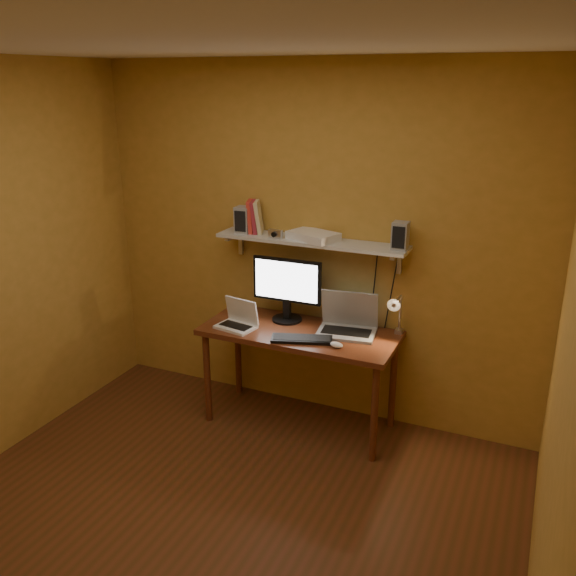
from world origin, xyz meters
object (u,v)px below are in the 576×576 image
at_px(desk, 300,341).
at_px(wall_shelf, 311,242).
at_px(desk_lamp, 396,311).
at_px(laptop, 348,322).
at_px(speaker_right, 400,236).
at_px(shelf_camera, 275,234).
at_px(router, 313,236).
at_px(netbook, 239,319).
at_px(keyboard, 302,339).
at_px(mouse, 337,345).
at_px(monitor, 287,286).
at_px(speaker_left, 243,220).

relative_size(desk, wall_shelf, 1.00).
bearing_deg(desk_lamp, laptop, -178.85).
relative_size(desk, speaker_right, 7.54).
distance_m(shelf_camera, router, 0.27).
xyz_separation_m(laptop, shelf_camera, (-0.56, 0.00, 0.58)).
relative_size(wall_shelf, shelf_camera, 12.87).
xyz_separation_m(wall_shelf, router, (0.02, -0.00, 0.04)).
height_order(desk, speaker_right, speaker_right).
bearing_deg(shelf_camera, desk_lamp, 0.37).
bearing_deg(router, laptop, -13.18).
relative_size(netbook, keyboard, 0.73).
xyz_separation_m(wall_shelf, mouse, (0.34, -0.36, -0.59)).
relative_size(monitor, router, 1.56).
relative_size(speaker_right, shelf_camera, 1.71).
height_order(mouse, speaker_right, speaker_right).
height_order(mouse, desk_lamp, desk_lamp).
relative_size(laptop, keyboard, 1.05).
distance_m(desk, shelf_camera, 0.79).
height_order(netbook, speaker_left, speaker_left).
relative_size(desk, speaker_left, 7.23).
bearing_deg(mouse, desk, 171.28).
distance_m(wall_shelf, shelf_camera, 0.26).
bearing_deg(desk, keyboard, -62.59).
relative_size(monitor, laptop, 1.20).
distance_m(mouse, shelf_camera, 0.91).
bearing_deg(speaker_left, wall_shelf, -0.37).
xyz_separation_m(speaker_left, speaker_right, (1.17, 0.01, -0.00)).
bearing_deg(wall_shelf, router, -13.43).
relative_size(wall_shelf, router, 4.17).
relative_size(monitor, speaker_left, 2.71).
xyz_separation_m(desk_lamp, speaker_right, (-0.02, 0.06, 0.51)).
bearing_deg(laptop, speaker_left, 168.10).
xyz_separation_m(desk_lamp, speaker_left, (-1.19, 0.05, 0.51)).
distance_m(mouse, speaker_left, 1.17).
bearing_deg(netbook, speaker_left, 118.74).
distance_m(wall_shelf, netbook, 0.77).
distance_m(desk, speaker_right, 1.04).
bearing_deg(speaker_right, netbook, -164.84).
height_order(wall_shelf, keyboard, wall_shelf).
bearing_deg(monitor, wall_shelf, 16.89).
bearing_deg(desk_lamp, monitor, 178.92).
height_order(desk, wall_shelf, wall_shelf).
height_order(monitor, speaker_left, speaker_left).
bearing_deg(desk, shelf_camera, 153.66).
bearing_deg(mouse, laptop, 111.21).
relative_size(mouse, speaker_right, 0.52).
height_order(desk, shelf_camera, shelf_camera).
height_order(laptop, netbook, laptop).
distance_m(laptop, speaker_right, 0.72).
height_order(monitor, speaker_right, speaker_right).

